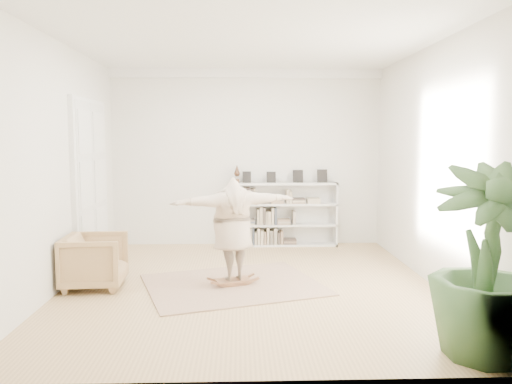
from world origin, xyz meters
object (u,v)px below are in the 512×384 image
rocker_board (233,281)px  person (233,226)px  bookshelf (283,215)px  houseplant (487,261)px  armchair (95,261)px

rocker_board → person: 0.83m
bookshelf → houseplant: bearing=-73.8°
person → houseplant: houseplant is taller
armchair → bookshelf: bearing=-49.7°
person → houseplant: (2.55, -2.55, 0.08)m
bookshelf → rocker_board: bearing=-109.4°
bookshelf → person: person is taller
person → houseplant: 3.61m
bookshelf → person: 3.00m
rocker_board → armchair: bearing=163.2°
armchair → houseplant: (4.58, -2.51, 0.58)m
bookshelf → rocker_board: (-0.99, -2.82, -0.57)m
rocker_board → houseplant: houseplant is taller
bookshelf → armchair: bookshelf is taller
armchair → houseplant: 5.26m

